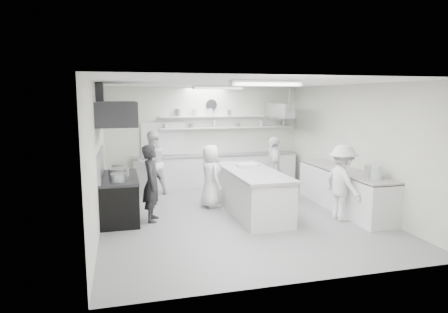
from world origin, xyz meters
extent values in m
cube|color=gray|center=(0.00, 0.00, -0.01)|extent=(6.00, 7.00, 0.02)
cube|color=white|center=(0.00, 0.00, 3.01)|extent=(6.00, 7.00, 0.02)
cube|color=silver|center=(0.00, 3.50, 1.50)|extent=(6.00, 0.04, 3.00)
cube|color=silver|center=(0.00, -3.50, 1.50)|extent=(6.00, 0.04, 3.00)
cube|color=silver|center=(-3.00, 0.00, 1.50)|extent=(0.04, 7.00, 3.00)
cube|color=silver|center=(3.00, 0.00, 1.50)|extent=(0.04, 7.00, 3.00)
cube|color=black|center=(-2.60, 0.40, 0.45)|extent=(0.80, 1.80, 0.90)
cube|color=#2C2C30|center=(-2.60, 0.40, 2.35)|extent=(0.85, 2.00, 0.50)
cube|color=silver|center=(0.30, 3.20, 0.46)|extent=(5.00, 0.60, 0.92)
cube|color=silver|center=(0.70, 3.37, 1.75)|extent=(4.20, 0.26, 0.04)
cube|color=silver|center=(0.70, 3.37, 2.10)|extent=(4.20, 0.26, 0.04)
cube|color=black|center=(-1.30, 3.48, 1.45)|extent=(1.30, 0.04, 1.00)
cylinder|color=white|center=(0.20, 3.46, 2.45)|extent=(0.32, 0.05, 0.32)
cube|color=silver|center=(2.65, -0.20, 0.47)|extent=(0.74, 3.30, 0.94)
cube|color=#999DA2|center=(2.00, 2.40, 2.30)|extent=(0.30, 1.60, 0.40)
cube|color=silver|center=(0.00, -1.80, 2.94)|extent=(1.30, 0.25, 0.10)
cube|color=silver|center=(0.00, 1.80, 2.94)|extent=(1.30, 0.25, 0.10)
cube|color=silver|center=(0.38, -0.05, 0.49)|extent=(1.03, 2.67, 0.98)
cylinder|color=#999DA2|center=(-2.60, 0.39, 1.03)|extent=(0.45, 0.45, 0.23)
imported|color=#252526|center=(-1.91, 0.04, 0.84)|extent=(0.51, 0.68, 1.68)
imported|color=white|center=(-1.72, 2.41, 0.89)|extent=(1.03, 0.91, 1.77)
imported|color=white|center=(-0.43, 0.80, 0.77)|extent=(0.64, 0.84, 1.55)
imported|color=white|center=(1.30, 0.99, 0.84)|extent=(0.66, 1.06, 1.68)
imported|color=white|center=(2.15, -0.94, 0.84)|extent=(0.73, 1.14, 1.67)
imported|color=#999DA2|center=(0.66, 0.64, 1.01)|extent=(0.32, 0.32, 0.07)
imported|color=silver|center=(0.62, -0.82, 1.01)|extent=(0.27, 0.27, 0.06)
imported|color=silver|center=(2.74, 0.14, 0.97)|extent=(0.26, 0.26, 0.06)
camera|label=1|loc=(-2.51, -8.52, 2.71)|focal=31.84mm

